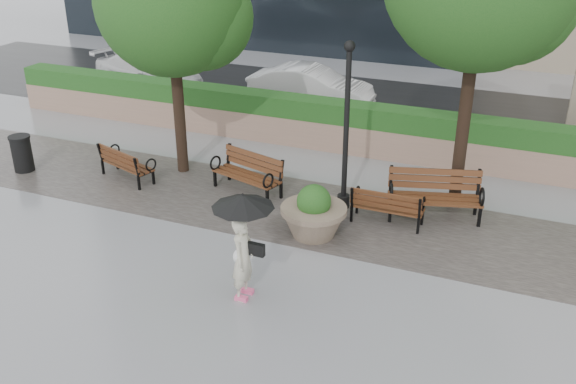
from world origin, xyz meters
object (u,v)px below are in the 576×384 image
at_px(planter_left, 314,216).
at_px(bench_3, 434,205).
at_px(trash_bin, 22,154).
at_px(lamppost, 346,139).
at_px(car_left, 149,73).
at_px(bench_1, 248,181).
at_px(car_right, 311,87).
at_px(bench_0, 127,170).
at_px(pedestrian, 243,236).
at_px(bench_2, 387,213).

bearing_deg(planter_left, bench_3, 38.74).
relative_size(trash_bin, lamppost, 0.24).
height_order(lamppost, car_left, lamppost).
height_order(bench_1, car_left, car_left).
height_order(bench_3, car_left, car_left).
bearing_deg(car_left, trash_bin, -158.20).
bearing_deg(car_right, car_left, 93.48).
bearing_deg(bench_0, car_left, -42.21).
bearing_deg(trash_bin, pedestrian, -20.68).
height_order(planter_left, lamppost, lamppost).
xyz_separation_m(trash_bin, pedestrian, (7.74, -2.92, 0.76)).
distance_m(planter_left, trash_bin, 8.11).
relative_size(bench_2, pedestrian, 0.78).
relative_size(bench_2, trash_bin, 1.72).
distance_m(planter_left, pedestrian, 2.67).
bearing_deg(car_right, bench_3, -140.98).
xyz_separation_m(bench_2, bench_3, (0.88, 0.63, 0.07)).
height_order(bench_0, car_right, car_right).
bearing_deg(car_right, bench_1, -172.25).
xyz_separation_m(bench_3, car_right, (-5.33, 6.51, 0.36)).
distance_m(bench_0, bench_1, 3.14).
xyz_separation_m(bench_2, car_left, (-10.48, 6.75, 0.41)).
bearing_deg(lamppost, planter_left, -96.21).
height_order(bench_0, bench_1, bench_1).
height_order(lamppost, car_right, lamppost).
height_order(bench_2, bench_3, bench_3).
bearing_deg(bench_3, pedestrian, -136.49).
bearing_deg(lamppost, bench_2, -20.32).
distance_m(bench_1, lamppost, 2.74).
bearing_deg(car_left, planter_left, -117.05).
bearing_deg(bench_1, trash_bin, -153.65).
height_order(bench_0, planter_left, planter_left).
distance_m(bench_0, car_right, 7.63).
bearing_deg(planter_left, car_right, 110.99).
bearing_deg(car_left, bench_2, -109.34).
bearing_deg(car_left, bench_0, -137.18).
bearing_deg(trash_bin, planter_left, -2.74).
xyz_separation_m(bench_2, pedestrian, (-1.64, -3.64, 0.96)).
xyz_separation_m(bench_1, planter_left, (2.20, -1.40, 0.17)).
relative_size(trash_bin, car_left, 0.20).
bearing_deg(pedestrian, trash_bin, 68.06).
bearing_deg(planter_left, pedestrian, -98.15).
height_order(planter_left, trash_bin, planter_left).
relative_size(bench_0, bench_1, 0.88).
height_order(bench_0, trash_bin, trash_bin).
distance_m(bench_2, trash_bin, 9.41).
bearing_deg(bench_1, lamppost, 19.43).
xyz_separation_m(planter_left, car_left, (-9.20, 7.85, 0.20)).
bearing_deg(lamppost, trash_bin, -172.22).
xyz_separation_m(bench_3, pedestrian, (-2.53, -4.27, 0.89)).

